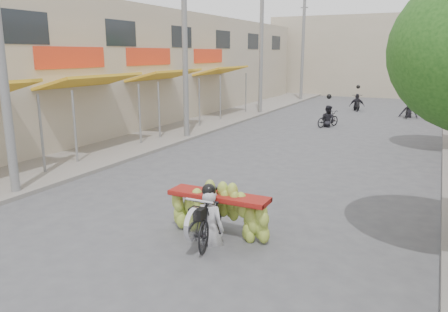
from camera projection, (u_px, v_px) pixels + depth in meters
ground at (90, 296)px, 6.93m from camera, size 120.00×120.00×0.00m
sidewalk_left at (190, 125)px, 23.03m from camera, size 4.00×60.00×0.12m
shophouse_row_left at (100, 68)px, 23.59m from camera, size 9.77×40.00×6.00m
far_building at (386, 56)px, 39.33m from camera, size 20.00×6.00×7.00m
utility_pole_mid at (185, 47)px, 18.81m from camera, size 0.60×0.24×8.00m
utility_pole_far at (261, 49)px, 26.67m from camera, size 0.60×0.24×8.00m
utility_pole_back at (303, 50)px, 34.53m from camera, size 0.60×0.24×8.00m
banana_motorbike at (214, 208)px, 8.86m from camera, size 2.20×1.93×2.11m
bg_motorbike_a at (328, 112)px, 22.67m from camera, size 1.15×1.58×1.95m
bg_motorbike_b at (409, 104)px, 25.88m from camera, size 1.10×1.94×1.95m
bg_motorbike_c at (357, 99)px, 29.18m from camera, size 1.06×1.87×1.95m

